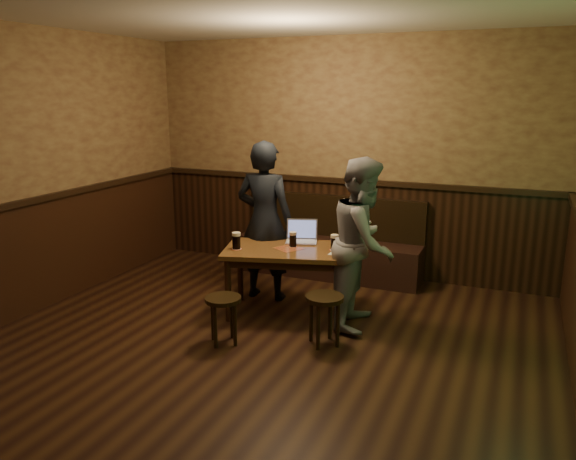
% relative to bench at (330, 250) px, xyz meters
% --- Properties ---
extents(room, '(5.04, 6.04, 2.84)m').
position_rel_bench_xyz_m(room, '(0.09, -2.53, 0.89)').
color(room, black).
rests_on(room, ground).
extents(bench, '(2.20, 0.50, 0.95)m').
position_rel_bench_xyz_m(bench, '(0.00, 0.00, 0.00)').
color(bench, black).
rests_on(bench, ground).
extents(pub_table, '(1.40, 1.03, 0.67)m').
position_rel_bench_xyz_m(pub_table, '(0.00, -1.29, 0.27)').
color(pub_table, '#4E3516').
rests_on(pub_table, ground).
extents(stool_left, '(0.36, 0.36, 0.43)m').
position_rel_bench_xyz_m(stool_left, '(-0.25, -2.17, 0.03)').
color(stool_left, black).
rests_on(stool_left, ground).
extents(stool_right, '(0.36, 0.36, 0.45)m').
position_rel_bench_xyz_m(stool_right, '(0.58, -1.85, 0.05)').
color(stool_right, black).
rests_on(stool_right, ground).
extents(pint_left, '(0.11, 0.11, 0.17)m').
position_rel_bench_xyz_m(pint_left, '(-0.46, -1.51, 0.44)').
color(pint_left, '#9A2E13').
rests_on(pint_left, pub_table).
extents(pint_mid, '(0.10, 0.10, 0.15)m').
position_rel_bench_xyz_m(pint_mid, '(0.02, -1.22, 0.44)').
color(pint_mid, '#9A2E13').
rests_on(pint_mid, pub_table).
extents(pint_right, '(0.10, 0.10, 0.16)m').
position_rel_bench_xyz_m(pint_right, '(0.44, -1.18, 0.44)').
color(pint_right, '#9A2E13').
rests_on(pint_right, pub_table).
extents(laptop, '(0.38, 0.33, 0.22)m').
position_rel_bench_xyz_m(laptop, '(0.02, -1.00, 0.42)').
color(laptop, silver).
rests_on(laptop, pub_table).
extents(menu, '(0.22, 0.15, 0.00)m').
position_rel_bench_xyz_m(menu, '(0.54, -1.28, 0.36)').
color(menu, silver).
rests_on(menu, pub_table).
extents(person_suit, '(0.63, 0.43, 1.69)m').
position_rel_bench_xyz_m(person_suit, '(-0.40, -0.99, 0.53)').
color(person_suit, black).
rests_on(person_suit, ground).
extents(person_grey, '(0.65, 0.81, 1.60)m').
position_rel_bench_xyz_m(person_grey, '(0.75, -1.28, 0.49)').
color(person_grey, gray).
rests_on(person_grey, ground).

